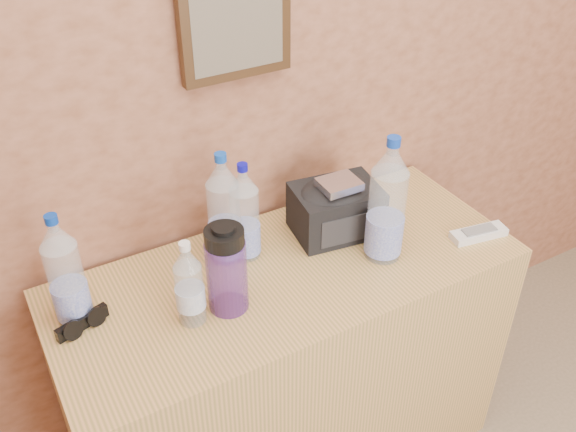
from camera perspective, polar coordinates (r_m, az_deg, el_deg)
The scene contains 12 objects.
picture_frame at distance 1.68m, azimuth -4.66°, elevation 16.15°, with size 0.30×0.03×0.25m, color #382311, non-canonical shape.
dresser at distance 2.05m, azimuth 0.01°, elevation -13.53°, with size 1.30×0.54×0.81m, color #AA7C52.
pet_large_a at distance 1.62m, azimuth -19.15°, elevation -5.02°, with size 0.08×0.08×0.31m.
pet_large_b at distance 1.74m, azimuth -3.87°, elevation -0.02°, with size 0.08×0.08×0.29m.
pet_large_c at distance 1.73m, azimuth -5.68°, elevation 0.25°, with size 0.09×0.09×0.33m.
pet_large_d at distance 1.74m, azimuth 8.78°, elevation 0.88°, with size 0.10×0.10×0.37m.
pet_small at distance 1.57m, azimuth -8.76°, elevation -6.27°, with size 0.07×0.07×0.24m.
nalgene_bottle at distance 1.58m, azimuth -5.50°, elevation -4.66°, with size 0.10×0.10×0.25m.
sunglasses at distance 1.66m, azimuth -17.83°, elevation -9.01°, with size 0.14×0.05×0.04m, color black, non-canonical shape.
ac_remote at distance 1.96m, azimuth 16.59°, elevation -1.50°, with size 0.17×0.05×0.02m, color white.
toiletry_bag at distance 1.86m, azimuth 4.29°, elevation 0.78°, with size 0.24×0.18×0.17m, color black, non-canonical shape.
foil_packet at distance 1.79m, azimuth 4.56°, elevation 2.83°, with size 0.11×0.09×0.02m, color white.
Camera 1 is at (-0.81, 0.54, 1.94)m, focal length 40.00 mm.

